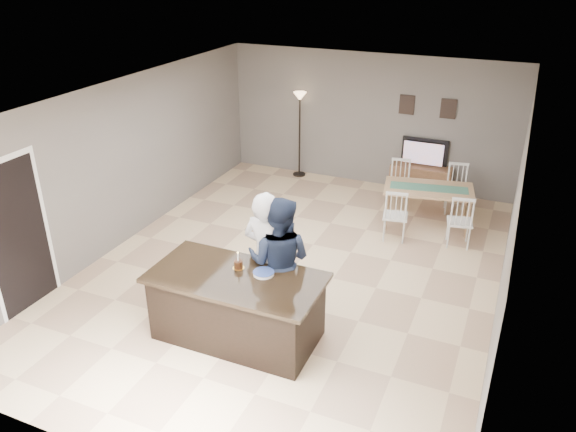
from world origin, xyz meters
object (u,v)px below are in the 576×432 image
at_px(plate_stack, 264,273).
at_px(floor_lamp, 300,112).
at_px(man, 279,261).
at_px(birthday_cake, 238,264).
at_px(tv_console, 420,180).
at_px(television, 424,153).
at_px(kitchen_island, 237,306).
at_px(dining_table, 428,194).
at_px(woman, 266,257).

relative_size(plate_stack, floor_lamp, 0.14).
bearing_deg(man, birthday_cake, 36.53).
relative_size(man, plate_stack, 6.72).
height_order(tv_console, man, man).
bearing_deg(man, television, -105.95).
distance_m(man, birthday_cake, 0.55).
height_order(kitchen_island, tv_console, kitchen_island).
bearing_deg(man, dining_table, -115.19).
relative_size(tv_console, birthday_cake, 5.17).
distance_m(kitchen_island, man, 0.78).
bearing_deg(woman, tv_console, -92.97).
bearing_deg(television, birthday_cake, 77.01).
height_order(television, dining_table, television).
bearing_deg(television, floor_lamp, 1.08).
distance_m(kitchen_island, birthday_cake, 0.54).
distance_m(tv_console, dining_table, 1.45).
distance_m(woman, floor_lamp, 5.31).
xyz_separation_m(kitchen_island, floor_lamp, (-1.45, 5.59, 0.97)).
xyz_separation_m(television, dining_table, (0.38, -1.44, -0.27)).
xyz_separation_m(man, floor_lamp, (-1.78, 5.04, 0.53)).
bearing_deg(plate_stack, tv_console, 80.54).
distance_m(television, woman, 5.20).
bearing_deg(kitchen_island, television, 77.99).
height_order(woman, floor_lamp, floor_lamp).
bearing_deg(woman, plate_stack, 119.67).
bearing_deg(dining_table, kitchen_island, -121.25).
height_order(birthday_cake, floor_lamp, floor_lamp).
distance_m(kitchen_island, plate_stack, 0.58).
bearing_deg(man, woman, -6.33).
xyz_separation_m(birthday_cake, plate_stack, (0.36, -0.02, -0.03)).
xyz_separation_m(birthday_cake, floor_lamp, (-1.39, 5.41, 0.47)).
relative_size(kitchen_island, birthday_cake, 9.27).
relative_size(kitchen_island, television, 2.35).
height_order(kitchen_island, television, television).
bearing_deg(woman, floor_lamp, -63.57).
distance_m(kitchen_island, floor_lamp, 5.85).
relative_size(woman, plate_stack, 6.89).
bearing_deg(television, plate_stack, 80.65).
xyz_separation_m(tv_console, dining_table, (0.38, -1.37, 0.30)).
distance_m(kitchen_island, woman, 0.73).
relative_size(tv_console, dining_table, 0.61).
relative_size(kitchen_island, woman, 1.18).
distance_m(television, plate_stack, 5.55).
bearing_deg(tv_console, man, -99.75).
distance_m(woman, man, 0.19).
xyz_separation_m(plate_stack, floor_lamp, (-1.75, 5.42, 0.50)).
bearing_deg(plate_stack, kitchen_island, -151.03).
distance_m(kitchen_island, television, 5.78).
distance_m(dining_table, floor_lamp, 3.44).
relative_size(television, man, 0.51).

